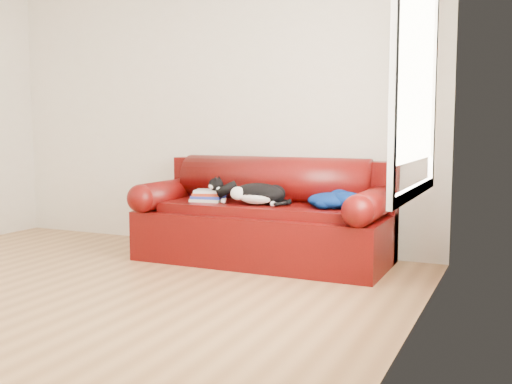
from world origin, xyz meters
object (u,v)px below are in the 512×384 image
at_px(cat, 258,194).
at_px(blanket, 334,200).
at_px(book_stack, 209,196).
at_px(sofa_base, 263,234).

height_order(cat, blanket, cat).
bearing_deg(book_stack, cat, -4.99).
bearing_deg(cat, sofa_base, 73.47).
distance_m(sofa_base, blanket, 0.71).
bearing_deg(blanket, book_stack, -177.41).
bearing_deg(cat, blanket, -11.15).
distance_m(book_stack, blanket, 1.11).
relative_size(sofa_base, book_stack, 7.26).
height_order(book_stack, blanket, blanket).
bearing_deg(sofa_base, cat, -86.96).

